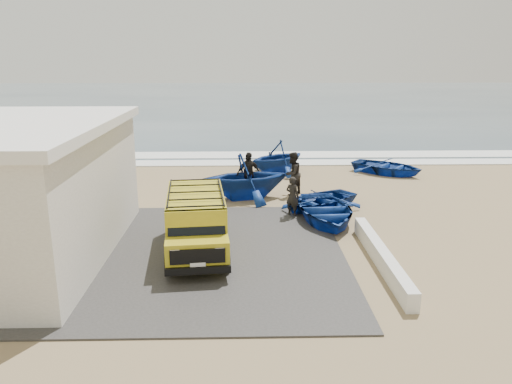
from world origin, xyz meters
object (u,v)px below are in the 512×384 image
object	(u,v)px
boat_near_left	(325,211)
fisherman_front	(292,197)
van	(196,221)
boat_far_right	(387,167)
fisherman_back	(248,174)
boat_mid_left	(246,176)
boat_far_left	(277,157)
parapet	(381,257)
boat_near_right	(319,200)
fisherman_middle	(292,174)

from	to	relation	value
boat_near_left	fisherman_front	distance (m)	1.43
van	boat_far_right	xyz separation A→B (m)	(9.31, 10.92, -0.68)
boat_near_left	fisherman_back	bearing A→B (deg)	122.71
boat_mid_left	boat_far_left	distance (m)	5.13
boat_near_left	fisherman_front	world-z (taller)	fisherman_front
boat_near_left	fisherman_back	distance (m)	4.95
parapet	fisherman_front	distance (m)	5.42
boat_far_right	fisherman_front	world-z (taller)	fisherman_front
fisherman_front	boat_near_left	bearing A→B (deg)	-170.77
boat_near_left	boat_far_right	xyz separation A→B (m)	(4.64, 7.93, -0.04)
boat_far_left	fisherman_front	world-z (taller)	boat_far_left
boat_near_left	boat_mid_left	distance (m)	4.50
parapet	boat_far_left	bearing A→B (deg)	100.99
fisherman_front	fisherman_back	distance (m)	3.71
van	boat_near_right	world-z (taller)	van
parapet	boat_far_right	world-z (taller)	boat_far_right
van	boat_near_left	size ratio (longest dim) A/B	1.14
van	boat_mid_left	bearing A→B (deg)	69.48
boat_near_left	boat_near_right	size ratio (longest dim) A/B	1.18
boat_near_left	boat_mid_left	size ratio (longest dim) A/B	1.09
boat_near_left	boat_far_left	bearing A→B (deg)	95.57
boat_near_right	boat_far_right	bearing A→B (deg)	107.74
boat_near_right	boat_mid_left	distance (m)	3.50
boat_far_left	boat_far_right	size ratio (longest dim) A/B	0.90
boat_near_right	fisherman_front	distance (m)	1.64
van	boat_far_right	size ratio (longest dim) A/B	1.26
fisherman_back	boat_near_left	bearing A→B (deg)	-78.47
parapet	boat_near_right	bearing A→B (deg)	100.19
parapet	boat_near_right	xyz separation A→B (m)	(-1.06, 5.90, 0.10)
boat_mid_left	boat_far_left	xyz separation A→B (m)	(1.72, 4.83, -0.11)
fisherman_front	parapet	bearing A→B (deg)	153.38
boat_near_right	fisherman_front	size ratio (longest dim) A/B	2.19
boat_far_right	boat_mid_left	bearing A→B (deg)	160.22
fisherman_back	boat_far_right	bearing A→B (deg)	2.87
boat_mid_left	fisherman_back	bearing A→B (deg)	-24.73
parapet	fisherman_front	size ratio (longest dim) A/B	3.68
boat_far_left	fisherman_middle	size ratio (longest dim) A/B	1.75
boat_mid_left	fisherman_middle	world-z (taller)	boat_mid_left
boat_far_left	boat_far_right	distance (m)	5.98
van	fisherman_middle	world-z (taller)	van
van	fisherman_middle	distance (m)	7.84
boat_far_left	fisherman_middle	world-z (taller)	fisherman_middle
boat_near_left	van	bearing A→B (deg)	-151.13
boat_near_right	boat_mid_left	bearing A→B (deg)	-153.25
boat_near_right	fisherman_back	distance (m)	3.76
boat_near_right	boat_mid_left	xyz separation A→B (m)	(-3.05, 1.59, 0.65)
van	boat_far_left	xyz separation A→B (m)	(3.35, 11.08, -0.17)
boat_far_left	boat_near_left	bearing A→B (deg)	-28.40
boat_mid_left	fisherman_middle	bearing A→B (deg)	-88.60
parapet	boat_mid_left	distance (m)	8.58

